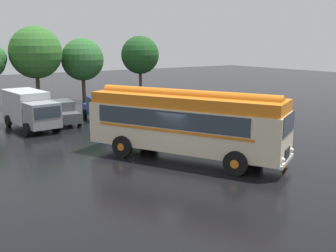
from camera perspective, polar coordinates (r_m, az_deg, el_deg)
ground_plane at (r=19.78m, az=1.49°, el=-4.81°), size 120.00×120.00×0.00m
vintage_bus at (r=19.46m, az=2.52°, el=0.66°), size 6.82×10.08×3.49m
car_near_left at (r=29.10m, az=-15.18°, el=1.95°), size 2.28×4.35×1.66m
car_mid_left at (r=30.24m, az=-9.80°, el=2.57°), size 2.36×4.38×1.66m
car_mid_right at (r=31.42m, az=-5.42°, el=3.04°), size 2.27×4.35×1.66m
box_van at (r=28.23m, az=-19.44°, el=2.45°), size 2.70×5.91×2.50m
tree_centre at (r=37.35m, az=-18.48°, el=10.07°), size 4.62×4.62×7.17m
tree_right_of_centre at (r=39.14m, az=-12.35°, el=9.33°), size 4.05×4.05×6.15m
tree_far_right at (r=40.22m, az=-3.94°, el=10.31°), size 3.80×3.80×6.40m
traffic_cone at (r=19.28m, az=16.54°, el=-4.91°), size 0.36×0.36×0.55m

